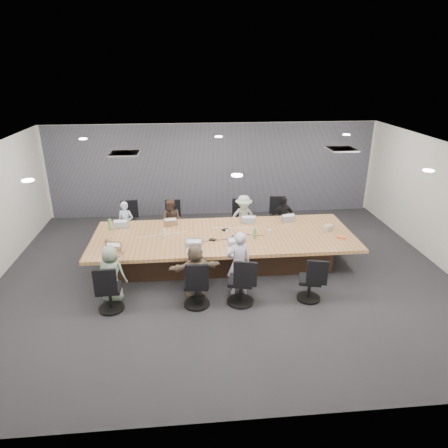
{
  "coord_description": "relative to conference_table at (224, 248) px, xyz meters",
  "views": [
    {
      "loc": [
        -0.78,
        -7.91,
        4.42
      ],
      "look_at": [
        0.0,
        0.4,
        1.05
      ],
      "focal_mm": 32.0,
      "sensor_mm": 36.0,
      "label": 1
    }
  ],
  "objects": [
    {
      "name": "floor",
      "position": [
        0.0,
        -0.5,
        -0.4
      ],
      "size": [
        10.0,
        8.0,
        0.0
      ],
      "primitive_type": "cube",
      "color": "#2A2A2E",
      "rests_on": "ground"
    },
    {
      "name": "ceiling",
      "position": [
        0.0,
        -0.5,
        2.4
      ],
      "size": [
        10.0,
        8.0,
        0.0
      ],
      "primitive_type": "cube",
      "color": "white",
      "rests_on": "wall_back"
    },
    {
      "name": "wall_back",
      "position": [
        0.0,
        3.5,
        1.0
      ],
      "size": [
        10.0,
        0.0,
        2.8
      ],
      "primitive_type": "cube",
      "rotation": [
        1.57,
        0.0,
        0.0
      ],
      "color": "silver",
      "rests_on": "ground"
    },
    {
      "name": "wall_front",
      "position": [
        0.0,
        -4.5,
        1.0
      ],
      "size": [
        10.0,
        0.0,
        2.8
      ],
      "primitive_type": "cube",
      "rotation": [
        -1.57,
        0.0,
        0.0
      ],
      "color": "silver",
      "rests_on": "ground"
    },
    {
      "name": "wall_right",
      "position": [
        5.0,
        -0.5,
        1.0
      ],
      "size": [
        0.0,
        8.0,
        2.8
      ],
      "primitive_type": "cube",
      "rotation": [
        1.57,
        0.0,
        -1.57
      ],
      "color": "silver",
      "rests_on": "ground"
    },
    {
      "name": "curtain",
      "position": [
        0.0,
        3.42,
        1.0
      ],
      "size": [
        9.8,
        0.04,
        2.8
      ],
      "primitive_type": "cube",
      "color": "slate",
      "rests_on": "ground"
    },
    {
      "name": "conference_table",
      "position": [
        0.0,
        0.0,
        0.0
      ],
      "size": [
        6.0,
        2.2,
        0.74
      ],
      "color": "#392418",
      "rests_on": "ground"
    },
    {
      "name": "chair_0",
      "position": [
        -2.42,
        1.7,
        0.0
      ],
      "size": [
        0.64,
        0.64,
        0.81
      ],
      "primitive_type": null,
      "rotation": [
        0.0,
        0.0,
        3.34
      ],
      "color": "black",
      "rests_on": "ground"
    },
    {
      "name": "chair_1",
      "position": [
        -1.22,
        1.7,
        -0.01
      ],
      "size": [
        0.54,
        0.54,
        0.78
      ],
      "primitive_type": null,
      "rotation": [
        0.0,
        0.0,
        3.18
      ],
      "color": "black",
      "rests_on": "ground"
    },
    {
      "name": "chair_2",
      "position": [
        0.66,
        1.7,
        -0.04
      ],
      "size": [
        0.57,
        0.57,
        0.73
      ],
      "primitive_type": null,
      "rotation": [
        0.0,
        0.0,
        2.97
      ],
      "color": "black",
      "rests_on": "ground"
    },
    {
      "name": "chair_3",
      "position": [
        1.71,
        1.7,
        -0.0
      ],
      "size": [
        0.59,
        0.59,
        0.8
      ],
      "primitive_type": null,
      "rotation": [
        0.0,
        0.0,
        3.03
      ],
      "color": "black",
      "rests_on": "ground"
    },
    {
      "name": "chair_4",
      "position": [
        -2.34,
        -1.7,
        -0.01
      ],
      "size": [
        0.53,
        0.53,
        0.77
      ],
      "primitive_type": null,
      "rotation": [
        0.0,
        0.0,
        0.02
      ],
      "color": "black",
      "rests_on": "ground"
    },
    {
      "name": "chair_5",
      "position": [
        -0.69,
        -1.7,
        0.0
      ],
      "size": [
        0.57,
        0.57,
        0.8
      ],
      "primitive_type": null,
      "rotation": [
        0.0,
        0.0,
        -0.06
      ],
      "color": "black",
      "rests_on": "ground"
    },
    {
      "name": "chair_6",
      "position": [
        0.18,
        -1.7,
        0.01
      ],
      "size": [
        0.67,
        0.67,
        0.82
      ],
      "primitive_type": null,
      "rotation": [
        0.0,
        0.0,
        -0.23
      ],
      "color": "black",
      "rests_on": "ground"
    },
    {
      "name": "chair_7",
      "position": [
        1.56,
        -1.7,
        -0.03
      ],
      "size": [
        0.61,
        0.61,
        0.74
      ],
      "primitive_type": null,
      "rotation": [
        0.0,
        0.0,
        -0.25
      ],
      "color": "black",
      "rests_on": "ground"
    },
    {
      "name": "person_0",
      "position": [
        -2.42,
        1.35,
        0.17
      ],
      "size": [
        0.47,
        0.37,
        1.15
      ],
      "primitive_type": "imported",
      "rotation": [
        0.0,
        0.0,
        6.04
      ],
      "color": "silver",
      "rests_on": "ground"
    },
    {
      "name": "laptop_0",
      "position": [
        -2.42,
        0.8,
        0.35
      ],
      "size": [
        0.33,
        0.23,
        0.02
      ],
      "primitive_type": "cube",
      "rotation": [
        0.0,
        0.0,
        3.15
      ],
      "color": "#B2B2B7",
      "rests_on": "conference_table"
    },
    {
      "name": "person_1",
      "position": [
        -1.22,
        1.35,
        0.19
      ],
      "size": [
        0.67,
        0.57,
        1.19
      ],
      "primitive_type": "imported",
      "rotation": [
        0.0,
        0.0,
        6.04
      ],
      "color": "#48342C",
      "rests_on": "ground"
    },
    {
      "name": "laptop_1",
      "position": [
        -1.22,
        0.8,
        0.35
      ],
      "size": [
        0.32,
        0.24,
        0.02
      ],
      "primitive_type": "cube",
      "rotation": [
        0.0,
        0.0,
        3.23
      ],
      "color": "#8C6647",
      "rests_on": "conference_table"
    },
    {
      "name": "person_2",
      "position": [
        0.66,
        1.35,
        0.22
      ],
      "size": [
        0.83,
        0.52,
        1.24
      ],
      "primitive_type": "imported",
      "rotation": [
        0.0,
        0.0,
        6.36
      ],
      "color": "#A9B9AB",
      "rests_on": "ground"
    },
    {
      "name": "laptop_2",
      "position": [
        0.66,
        0.8,
        0.35
      ],
      "size": [
        0.38,
        0.28,
        0.02
      ],
      "primitive_type": "cube",
      "rotation": [
        0.0,
        0.0,
        3.04
      ],
      "color": "#B2B2B7",
      "rests_on": "conference_table"
    },
    {
      "name": "person_3",
      "position": [
        1.71,
        1.35,
        0.18
      ],
      "size": [
        0.7,
        0.33,
        1.17
      ],
      "primitive_type": "imported",
      "rotation": [
        0.0,
        0.0,
        6.35
      ],
      "color": "black",
      "rests_on": "ground"
    },
    {
      "name": "laptop_3",
      "position": [
        1.71,
        0.8,
        0.35
      ],
      "size": [
        0.37,
        0.28,
        0.02
      ],
      "primitive_type": "cube",
      "rotation": [
        0.0,
        0.0,
        3.33
      ],
      "color": "#B2B2B7",
      "rests_on": "conference_table"
    },
    {
      "name": "person_4",
      "position": [
        -2.34,
        -1.35,
        0.19
      ],
      "size": [
        0.65,
        0.51,
        1.18
      ],
      "primitive_type": "imported",
      "rotation": [
        0.0,
        0.0,
        2.89
      ],
      "color": "gray",
      "rests_on": "ground"
    },
    {
      "name": "laptop_4",
      "position": [
        -2.34,
        -0.8,
        0.35
      ],
      "size": [
        0.37,
        0.29,
        0.02
      ],
      "primitive_type": "cube",
      "rotation": [
        0.0,
        0.0,
        -0.24
      ],
      "color": "#8C6647",
      "rests_on": "conference_table"
    },
    {
      "name": "person_5",
      "position": [
        -0.69,
        -1.35,
        0.17
      ],
      "size": [
        1.1,
        0.49,
        1.15
      ],
      "primitive_type": "imported",
      "rotation": [
        0.0,
        0.0,
        3.29
      ],
      "color": "#796451",
      "rests_on": "ground"
    },
    {
      "name": "laptop_5",
      "position": [
        -0.69,
        -0.8,
        0.35
      ],
      "size": [
        0.37,
        0.27,
        0.02
      ],
      "primitive_type": "cube",
      "rotation": [
        0.0,
        0.0,
        -0.07
      ],
      "color": "#B2B2B7",
      "rests_on": "conference_table"
    },
    {
      "name": "person_6",
      "position": [
        0.18,
        -1.35,
        0.29
      ],
      "size": [
        0.56,
        0.42,
        1.38
      ],
      "primitive_type": "imported",
      "rotation": [
        0.0,
        0.0,
        3.34
      ],
      "color": "#B8B5CE",
      "rests_on": "ground"
    },
    {
      "name": "laptop_6",
      "position": [
        0.18,
        -0.8,
        0.35
      ],
      "size": [
        0.34,
        0.24,
        0.02
      ],
      "primitive_type": "cube",
      "rotation": [
        0.0,
        0.0,
        0.08
      ],
      "color": "#B2B2B7",
      "rests_on": "conference_table"
    },
    {
      "name": "bottle_green_left",
      "position": [
        -2.65,
        0.54,
        0.48
      ],
      "size": [
        0.1,
        0.1,
        0.28
      ],
      "primitive_type": "cylinder",
      "rotation": [
        0.0,
        0.0,
        0.31
      ],
      "color": "#55955B",
      "rests_on": "conference_table"
    },
    {
      "name": "bottle_green_right",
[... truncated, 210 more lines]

